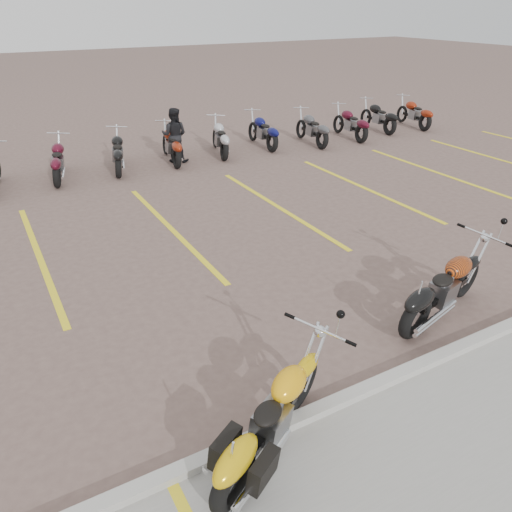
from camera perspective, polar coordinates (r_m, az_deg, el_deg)
The scene contains 7 objects.
ground at distance 7.77m, azimuth 0.96°, elevation -7.45°, with size 100.00×100.00×0.00m, color #745C53.
curb at distance 6.47m, azimuth 10.27°, elevation -15.70°, with size 60.00×0.18×0.12m, color #ADAAA3.
parking_stripes at distance 10.98m, azimuth -9.64°, elevation 3.07°, with size 38.00×5.50×0.01m, color yellow, non-canonical shape.
yellow_cruiser at distance 5.56m, azimuth 1.09°, elevation -18.38°, with size 1.97×1.23×0.91m.
flame_cruiser at distance 8.12m, azimuth 20.24°, elevation -3.80°, with size 2.25×0.71×0.94m.
person_b at distance 15.60m, azimuth -9.31°, elevation 13.47°, with size 0.78×0.61×1.62m, color black.
bg_bike_row at distance 15.35m, azimuth -12.65°, elevation 11.96°, with size 22.45×2.08×1.10m.
Camera 1 is at (-3.25, -5.51, 4.42)m, focal length 35.00 mm.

